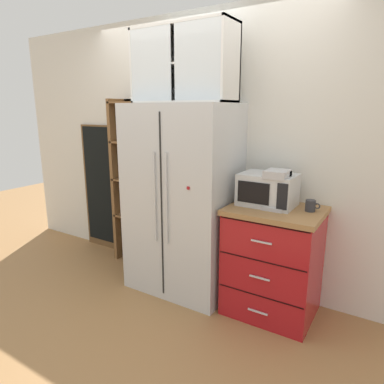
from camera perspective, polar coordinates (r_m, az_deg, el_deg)
ground_plane at (r=3.46m, az=-1.72°, el=-15.37°), size 10.81×10.81×0.00m
wall_back_cream at (r=3.38m, az=1.91°, el=6.84°), size 5.10×0.10×2.55m
refrigerator at (r=3.15m, az=-1.54°, el=-1.30°), size 0.96×0.67×1.73m
pantry_shelf_column at (r=3.79m, az=-8.99°, el=2.11°), size 0.53×0.27×1.78m
counter_cabinet at (r=2.96m, az=13.33°, el=-11.08°), size 0.73×0.61×0.91m
microwave at (r=2.84m, az=12.51°, el=0.38°), size 0.44×0.33×0.26m
coffee_maker at (r=2.77m, az=14.06°, el=0.48°), size 0.17×0.20×0.31m
mug_charcoal at (r=2.78m, az=19.17°, el=-2.17°), size 0.11×0.08×0.09m
mug_sage at (r=2.80m, az=13.96°, el=-1.66°), size 0.11×0.08×0.10m
bottle_clear at (r=2.78m, az=14.00°, el=-0.27°), size 0.07×0.07×0.27m
bottle_green at (r=2.74m, az=13.72°, el=-0.62°), size 0.07×0.07×0.25m
upper_cabinet at (r=3.10m, az=-1.18°, el=20.34°), size 0.92×0.32×0.63m
chalkboard_menu at (r=4.25m, az=-14.57°, el=0.68°), size 0.60×0.04×1.50m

